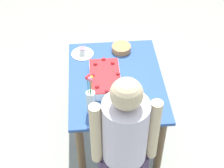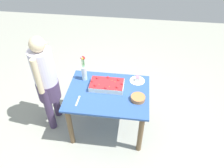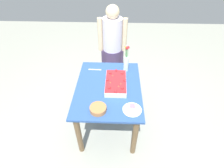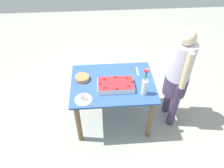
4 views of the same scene
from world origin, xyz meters
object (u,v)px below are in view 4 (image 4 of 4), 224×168
(serving_plate_with_slice, at_px, (83,99))
(fruit_bowl, at_px, (82,78))
(cake_knife, at_px, (137,71))
(person_standing, at_px, (178,74))
(flower_vase, at_px, (145,85))
(sheet_cake, at_px, (116,85))

(serving_plate_with_slice, distance_m, fruit_bowl, 0.38)
(cake_knife, xyz_separation_m, person_standing, (0.49, -0.24, 0.12))
(flower_vase, xyz_separation_m, person_standing, (0.48, 0.21, -0.03))
(serving_plate_with_slice, relative_size, fruit_bowl, 1.15)
(sheet_cake, height_order, serving_plate_with_slice, sheet_cake)
(sheet_cake, xyz_separation_m, cake_knife, (0.33, 0.31, -0.04))
(sheet_cake, relative_size, fruit_bowl, 2.47)
(flower_vase, distance_m, person_standing, 0.53)
(sheet_cake, bearing_deg, serving_plate_with_slice, -154.96)
(sheet_cake, height_order, cake_knife, sheet_cake)
(person_standing, bearing_deg, serving_plate_with_slice, 12.10)
(flower_vase, distance_m, fruit_bowl, 0.85)
(serving_plate_with_slice, bearing_deg, cake_knife, 33.95)
(sheet_cake, bearing_deg, cake_knife, 42.82)
(flower_vase, xyz_separation_m, fruit_bowl, (-0.77, 0.32, -0.12))
(serving_plate_with_slice, relative_size, cake_knife, 1.16)
(serving_plate_with_slice, bearing_deg, fruit_bowl, 93.46)
(fruit_bowl, height_order, person_standing, person_standing)
(sheet_cake, distance_m, person_standing, 0.83)
(flower_vase, height_order, person_standing, person_standing)
(cake_knife, bearing_deg, serving_plate_with_slice, 125.50)
(sheet_cake, relative_size, cake_knife, 2.49)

